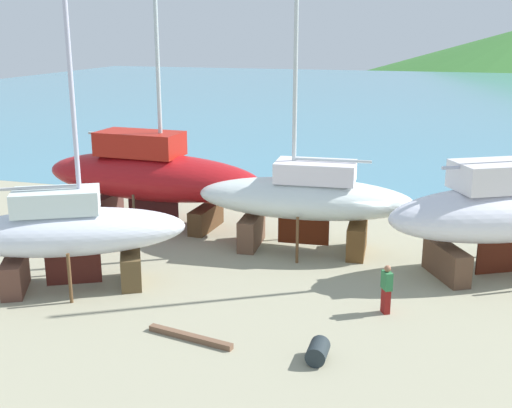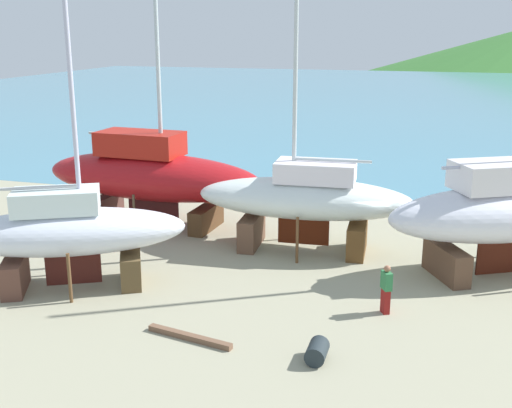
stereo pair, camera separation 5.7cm
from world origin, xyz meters
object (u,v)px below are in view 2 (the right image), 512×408
object	(u,v)px
sailboat_large_starboard	(70,231)
sailboat_small_center	(305,198)
barrel_by_slipway	(317,351)
sailboat_mid_port	(508,212)
sailboat_far_slipway	(151,174)
worker	(386,289)

from	to	relation	value
sailboat_large_starboard	sailboat_small_center	distance (m)	9.39
sailboat_large_starboard	barrel_by_slipway	xyz separation A→B (m)	(9.35, -2.66, -1.79)
sailboat_mid_port	sailboat_large_starboard	world-z (taller)	sailboat_mid_port
sailboat_large_starboard	sailboat_small_center	size ratio (longest dim) A/B	0.93
sailboat_mid_port	barrel_by_slipway	bearing A→B (deg)	-151.03
sailboat_large_starboard	sailboat_far_slipway	world-z (taller)	sailboat_far_slipway
worker	barrel_by_slipway	distance (m)	4.00
sailboat_mid_port	sailboat_small_center	world-z (taller)	sailboat_mid_port
barrel_by_slipway	sailboat_small_center	bearing A→B (deg)	104.73
sailboat_mid_port	barrel_by_slipway	distance (m)	10.28
sailboat_small_center	worker	world-z (taller)	sailboat_small_center
sailboat_mid_port	sailboat_far_slipway	world-z (taller)	sailboat_far_slipway
sailboat_far_slipway	barrel_by_slipway	xyz separation A→B (m)	(9.97, -10.45, -2.10)
sailboat_far_slipway	sailboat_mid_port	bearing A→B (deg)	-4.73
sailboat_mid_port	worker	world-z (taller)	sailboat_mid_port
sailboat_large_starboard	worker	bearing A→B (deg)	-21.92
sailboat_large_starboard	sailboat_small_center	world-z (taller)	sailboat_small_center
sailboat_far_slipway	worker	size ratio (longest dim) A/B	11.74
sailboat_far_slipway	barrel_by_slipway	size ratio (longest dim) A/B	22.07
sailboat_mid_port	sailboat_large_starboard	xyz separation A→B (m)	(-14.73, -5.84, -0.31)
sailboat_large_starboard	worker	distance (m)	10.96
sailboat_mid_port	worker	size ratio (longest dim) A/B	9.01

